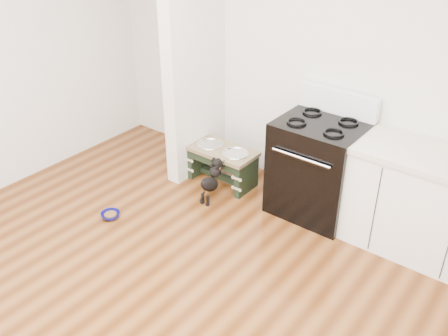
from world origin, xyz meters
TOP-DOWN VIEW (x-y plane):
  - ground at (0.00, 0.00)m, footprint 5.00×5.00m
  - room_shell at (0.00, 0.00)m, footprint 5.00×5.00m
  - partition_wall at (-1.18, 2.10)m, footprint 0.15×0.80m
  - oven_range at (0.25, 2.16)m, footprint 0.76×0.69m
  - cabinet_run at (1.23, 2.18)m, footprint 1.24×0.64m
  - dog_feeder at (-0.77, 2.02)m, footprint 0.71×0.38m
  - puppy at (-0.64, 1.69)m, footprint 0.12×0.36m
  - floor_bowl at (-1.20, 0.86)m, footprint 0.22×0.22m

SIDE VIEW (x-z plane):
  - ground at x=0.00m, z-range 0.00..0.00m
  - floor_bowl at x=-1.20m, z-range 0.00..0.06m
  - puppy at x=-0.64m, z-range 0.02..0.45m
  - dog_feeder at x=-0.77m, z-range 0.08..0.48m
  - cabinet_run at x=1.23m, z-range 0.00..0.91m
  - oven_range at x=0.25m, z-range -0.09..1.05m
  - partition_wall at x=-1.18m, z-range 0.00..2.70m
  - room_shell at x=0.00m, z-range -0.88..4.12m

